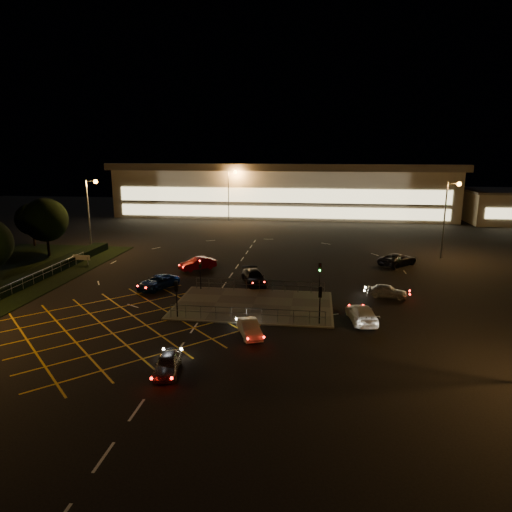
# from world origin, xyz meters

# --- Properties ---
(ground) EXTENTS (180.00, 180.00, 0.00)m
(ground) POSITION_xyz_m (0.00, 0.00, 0.00)
(ground) COLOR black
(ground) RESTS_ON ground
(pedestrian_island) EXTENTS (14.00, 9.00, 0.12)m
(pedestrian_island) POSITION_xyz_m (2.00, -2.00, 0.06)
(pedestrian_island) COLOR #4C4944
(pedestrian_island) RESTS_ON ground
(grass_verge) EXTENTS (18.00, 30.00, 0.08)m
(grass_verge) POSITION_xyz_m (-28.00, 6.00, 0.04)
(grass_verge) COLOR black
(grass_verge) RESTS_ON ground
(hedge) EXTENTS (2.00, 26.00, 1.00)m
(hedge) POSITION_xyz_m (-23.00, 6.00, 0.50)
(hedge) COLOR black
(hedge) RESTS_ON ground
(supermarket) EXTENTS (72.00, 26.50, 10.50)m
(supermarket) POSITION_xyz_m (0.00, 61.95, 5.31)
(supermarket) COLOR beige
(supermarket) RESTS_ON ground
(streetlight_nw) EXTENTS (1.78, 0.56, 10.03)m
(streetlight_nw) POSITION_xyz_m (-23.56, 18.00, 6.56)
(streetlight_nw) COLOR slate
(streetlight_nw) RESTS_ON ground
(streetlight_ne) EXTENTS (1.78, 0.56, 10.03)m
(streetlight_ne) POSITION_xyz_m (24.44, 20.00, 6.56)
(streetlight_ne) COLOR slate
(streetlight_ne) RESTS_ON ground
(streetlight_far_left) EXTENTS (1.78, 0.56, 10.03)m
(streetlight_far_left) POSITION_xyz_m (-9.56, 48.00, 6.56)
(streetlight_far_left) COLOR slate
(streetlight_far_left) RESTS_ON ground
(streetlight_far_right) EXTENTS (1.78, 0.56, 10.03)m
(streetlight_far_right) POSITION_xyz_m (30.44, 50.00, 6.56)
(streetlight_far_right) COLOR slate
(streetlight_far_right) RESTS_ON ground
(signal_sw) EXTENTS (0.28, 0.30, 3.15)m
(signal_sw) POSITION_xyz_m (-4.00, -5.99, 2.37)
(signal_sw) COLOR black
(signal_sw) RESTS_ON pedestrian_island
(signal_se) EXTENTS (0.28, 0.30, 3.15)m
(signal_se) POSITION_xyz_m (8.00, -5.99, 2.37)
(signal_se) COLOR black
(signal_se) RESTS_ON pedestrian_island
(signal_nw) EXTENTS (0.28, 0.30, 3.15)m
(signal_nw) POSITION_xyz_m (-4.00, 1.99, 2.37)
(signal_nw) COLOR black
(signal_nw) RESTS_ON pedestrian_island
(signal_ne) EXTENTS (0.28, 0.30, 3.15)m
(signal_ne) POSITION_xyz_m (8.00, 1.99, 2.37)
(signal_ne) COLOR black
(signal_ne) RESTS_ON pedestrian_island
(tree_c) EXTENTS (5.76, 5.76, 7.84)m
(tree_c) POSITION_xyz_m (-28.00, 14.00, 4.95)
(tree_c) COLOR black
(tree_c) RESTS_ON ground
(tree_d) EXTENTS (4.68, 4.68, 6.37)m
(tree_d) POSITION_xyz_m (-34.00, 20.00, 4.02)
(tree_d) COLOR black
(tree_d) RESTS_ON ground
(car_near_silver) EXTENTS (2.03, 3.86, 1.25)m
(car_near_silver) POSITION_xyz_m (-1.69, -15.57, 0.63)
(car_near_silver) COLOR #9C9EA2
(car_near_silver) RESTS_ON ground
(car_queue_white) EXTENTS (2.57, 3.97, 1.24)m
(car_queue_white) POSITION_xyz_m (2.67, -9.00, 0.62)
(car_queue_white) COLOR silver
(car_queue_white) RESTS_ON ground
(car_left_blue) EXTENTS (4.16, 5.28, 1.33)m
(car_left_blue) POSITION_xyz_m (-8.59, 1.95, 0.67)
(car_left_blue) COLOR #0C204D
(car_left_blue) RESTS_ON ground
(car_far_dkgrey) EXTENTS (3.67, 5.36, 1.44)m
(car_far_dkgrey) POSITION_xyz_m (1.07, 5.00, 0.72)
(car_far_dkgrey) COLOR black
(car_far_dkgrey) RESTS_ON ground
(car_right_silver) EXTENTS (3.98, 2.16, 1.29)m
(car_right_silver) POSITION_xyz_m (14.51, 2.09, 0.64)
(car_right_silver) COLOR silver
(car_right_silver) RESTS_ON ground
(car_circ_red) EXTENTS (4.36, 4.05, 1.46)m
(car_circ_red) POSITION_xyz_m (-6.43, 9.95, 0.73)
(car_circ_red) COLOR maroon
(car_circ_red) RESTS_ON ground
(car_east_grey) EXTENTS (5.56, 5.46, 1.48)m
(car_east_grey) POSITION_xyz_m (17.66, 15.31, 0.74)
(car_east_grey) COLOR black
(car_east_grey) RESTS_ON ground
(car_approach_white) EXTENTS (2.68, 5.09, 1.41)m
(car_approach_white) POSITION_xyz_m (11.50, -4.83, 0.70)
(car_approach_white) COLOR silver
(car_approach_white) RESTS_ON ground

